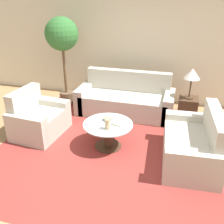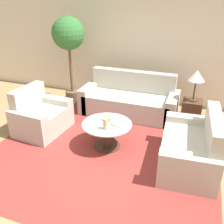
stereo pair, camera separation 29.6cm
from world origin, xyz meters
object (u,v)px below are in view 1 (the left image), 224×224
at_px(loveseat, 195,146).
at_px(potted_plant, 62,40).
at_px(coffee_table, 108,132).
at_px(book_stack, 118,124).
at_px(bowl, 108,119).
at_px(table_lamp, 192,75).
at_px(vase, 107,124).
at_px(armchair, 37,119).
at_px(sofa_main, 126,100).

distance_m(loveseat, potted_plant, 3.52).
xyz_separation_m(loveseat, coffee_table, (-1.42, 0.04, 0.00)).
bearing_deg(book_stack, bowl, 170.46).
height_order(table_lamp, potted_plant, potted_plant).
bearing_deg(book_stack, loveseat, 13.76).
xyz_separation_m(potted_plant, vase, (1.53, -1.72, -0.96)).
xyz_separation_m(potted_plant, book_stack, (1.66, -1.53, -1.03)).
bearing_deg(loveseat, table_lamp, -178.71).
bearing_deg(potted_plant, armchair, -86.94).
xyz_separation_m(sofa_main, vase, (0.06, -1.61, 0.25)).
distance_m(vase, bowl, 0.31).
bearing_deg(coffee_table, table_lamp, 45.89).
xyz_separation_m(loveseat, book_stack, (-1.24, 0.05, 0.18)).
bearing_deg(armchair, book_stack, -88.71).
height_order(table_lamp, book_stack, table_lamp).
bearing_deg(vase, armchair, 169.44).
bearing_deg(potted_plant, book_stack, -42.70).
distance_m(sofa_main, book_stack, 1.45).
bearing_deg(armchair, coffee_table, -89.60).
bearing_deg(potted_plant, sofa_main, -4.19).
bearing_deg(bowl, loveseat, -5.94).
xyz_separation_m(sofa_main, armchair, (-1.39, -1.34, -0.00)).
xyz_separation_m(table_lamp, book_stack, (-1.11, -1.32, -0.54)).
relative_size(table_lamp, book_stack, 2.79).
xyz_separation_m(sofa_main, table_lamp, (1.31, -0.11, 0.72)).
relative_size(sofa_main, coffee_table, 2.46).
relative_size(coffee_table, potted_plant, 0.42).
bearing_deg(potted_plant, coffee_table, -46.14).
relative_size(armchair, potted_plant, 0.53).
distance_m(loveseat, coffee_table, 1.42).
relative_size(potted_plant, bowl, 13.83).
bearing_deg(coffee_table, vase, -76.23).
bearing_deg(armchair, table_lamp, -61.04).
distance_m(coffee_table, bowl, 0.23).
bearing_deg(loveseat, sofa_main, -139.66).
relative_size(table_lamp, bowl, 4.23).
bearing_deg(table_lamp, sofa_main, 175.34).
relative_size(sofa_main, table_lamp, 3.41).
xyz_separation_m(coffee_table, vase, (0.04, -0.17, 0.25)).
distance_m(armchair, potted_plant, 1.89).
height_order(coffee_table, bowl, bowl).
distance_m(loveseat, vase, 1.40).
height_order(armchair, vase, armchair).
xyz_separation_m(loveseat, potted_plant, (-2.90, 1.58, 1.22)).
relative_size(sofa_main, armchair, 1.98).
relative_size(coffee_table, bowl, 5.86).
xyz_separation_m(coffee_table, bowl, (-0.04, 0.12, 0.19)).
height_order(loveseat, coffee_table, loveseat).
height_order(coffee_table, potted_plant, potted_plant).
distance_m(armchair, vase, 1.50).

